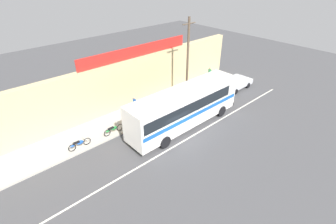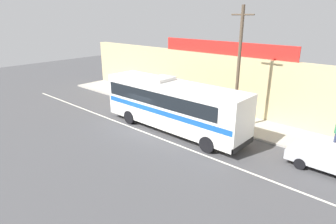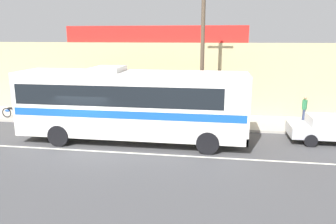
{
  "view_description": "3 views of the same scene",
  "coord_description": "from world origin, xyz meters",
  "px_view_note": "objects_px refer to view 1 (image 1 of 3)",
  "views": [
    {
      "loc": [
        -11.72,
        -12.27,
        12.74
      ],
      "look_at": [
        0.21,
        0.95,
        2.09
      ],
      "focal_mm": 26.91,
      "sensor_mm": 36.0,
      "label": 1
    },
    {
      "loc": [
        14.56,
        -13.56,
        8.03
      ],
      "look_at": [
        2.02,
        0.37,
        1.52
      ],
      "focal_mm": 30.28,
      "sensor_mm": 36.0,
      "label": 2
    },
    {
      "loc": [
        6.26,
        -14.45,
        5.24
      ],
      "look_at": [
        3.86,
        0.97,
        1.58
      ],
      "focal_mm": 34.79,
      "sensor_mm": 36.0,
      "label": 3
    }
  ],
  "objects_px": {
    "intercity_bus": "(184,106)",
    "pedestrian_near_shop": "(210,73)",
    "pedestrian_by_curb": "(135,103)",
    "motorcycle_orange": "(79,144)",
    "utility_pole": "(188,61)",
    "parked_car": "(236,83)",
    "motorcycle_purple": "(113,129)"
  },
  "relations": [
    {
      "from": "intercity_bus",
      "to": "pedestrian_near_shop",
      "type": "height_order",
      "value": "intercity_bus"
    },
    {
      "from": "intercity_bus",
      "to": "pedestrian_by_curb",
      "type": "height_order",
      "value": "intercity_bus"
    },
    {
      "from": "motorcycle_orange",
      "to": "pedestrian_near_shop",
      "type": "relative_size",
      "value": 1.18
    },
    {
      "from": "motorcycle_orange",
      "to": "intercity_bus",
      "type": "bearing_deg",
      "value": -20.25
    },
    {
      "from": "motorcycle_orange",
      "to": "pedestrian_by_curb",
      "type": "distance_m",
      "value": 6.61
    },
    {
      "from": "utility_pole",
      "to": "pedestrian_by_curb",
      "type": "relative_size",
      "value": 4.9
    },
    {
      "from": "parked_car",
      "to": "motorcycle_orange",
      "type": "relative_size",
      "value": 2.27
    },
    {
      "from": "motorcycle_purple",
      "to": "utility_pole",
      "type": "bearing_deg",
      "value": -0.25
    },
    {
      "from": "intercity_bus",
      "to": "parked_car",
      "type": "bearing_deg",
      "value": 7.97
    },
    {
      "from": "motorcycle_purple",
      "to": "pedestrian_by_curb",
      "type": "bearing_deg",
      "value": 24.93
    },
    {
      "from": "intercity_bus",
      "to": "pedestrian_near_shop",
      "type": "relative_size",
      "value": 7.13
    },
    {
      "from": "motorcycle_purple",
      "to": "pedestrian_by_curb",
      "type": "distance_m",
      "value": 3.78
    },
    {
      "from": "parked_car",
      "to": "motorcycle_orange",
      "type": "distance_m",
      "value": 18.51
    },
    {
      "from": "utility_pole",
      "to": "parked_car",
      "type": "bearing_deg",
      "value": -13.52
    },
    {
      "from": "parked_car",
      "to": "utility_pole",
      "type": "height_order",
      "value": "utility_pole"
    },
    {
      "from": "utility_pole",
      "to": "motorcycle_purple",
      "type": "distance_m",
      "value": 9.62
    },
    {
      "from": "pedestrian_by_curb",
      "to": "motorcycle_purple",
      "type": "bearing_deg",
      "value": -155.07
    },
    {
      "from": "intercity_bus",
      "to": "utility_pole",
      "type": "bearing_deg",
      "value": 41.75
    },
    {
      "from": "parked_car",
      "to": "pedestrian_near_shop",
      "type": "height_order",
      "value": "pedestrian_near_shop"
    },
    {
      "from": "motorcycle_orange",
      "to": "utility_pole",
      "type": "bearing_deg",
      "value": -0.57
    },
    {
      "from": "parked_car",
      "to": "motorcycle_purple",
      "type": "distance_m",
      "value": 15.5
    },
    {
      "from": "motorcycle_orange",
      "to": "pedestrian_near_shop",
      "type": "bearing_deg",
      "value": 5.94
    },
    {
      "from": "parked_car",
      "to": "pedestrian_near_shop",
      "type": "relative_size",
      "value": 2.68
    },
    {
      "from": "intercity_bus",
      "to": "motorcycle_purple",
      "type": "distance_m",
      "value": 6.39
    },
    {
      "from": "utility_pole",
      "to": "motorcycle_orange",
      "type": "relative_size",
      "value": 4.54
    },
    {
      "from": "pedestrian_near_shop",
      "to": "pedestrian_by_curb",
      "type": "bearing_deg",
      "value": -178.17
    },
    {
      "from": "intercity_bus",
      "to": "utility_pole",
      "type": "xyz_separation_m",
      "value": [
        3.36,
        3.0,
        2.44
      ]
    },
    {
      "from": "parked_car",
      "to": "pedestrian_by_curb",
      "type": "relative_size",
      "value": 2.45
    },
    {
      "from": "motorcycle_orange",
      "to": "pedestrian_near_shop",
      "type": "height_order",
      "value": "pedestrian_near_shop"
    },
    {
      "from": "pedestrian_near_shop",
      "to": "parked_car",
      "type": "bearing_deg",
      "value": -81.91
    },
    {
      "from": "utility_pole",
      "to": "motorcycle_orange",
      "type": "distance_m",
      "value": 12.43
    },
    {
      "from": "intercity_bus",
      "to": "parked_car",
      "type": "relative_size",
      "value": 2.66
    }
  ]
}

